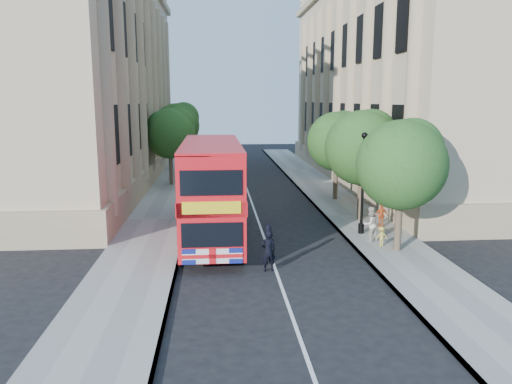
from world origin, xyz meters
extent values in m
plane|color=black|center=(0.00, 0.00, 0.00)|extent=(120.00, 120.00, 0.00)
cube|color=gray|center=(5.75, 10.00, 0.06)|extent=(3.50, 80.00, 0.12)
cube|color=gray|center=(-5.75, 10.00, 0.06)|extent=(3.50, 80.00, 0.12)
cube|color=tan|center=(13.80, 24.00, 9.00)|extent=(12.00, 38.00, 18.00)
cube|color=tan|center=(-13.80, 24.00, 9.00)|extent=(12.00, 38.00, 18.00)
cylinder|color=#473828|center=(5.80, 3.00, 1.43)|extent=(0.32, 0.32, 2.86)
sphere|color=#194C1F|center=(5.80, 3.00, 4.03)|extent=(4.00, 4.00, 4.00)
sphere|color=#194C1F|center=(6.40, 3.40, 4.68)|extent=(2.80, 2.80, 2.80)
sphere|color=#194C1F|center=(5.30, 2.70, 4.55)|extent=(2.60, 2.60, 2.60)
cylinder|color=#473828|center=(5.80, 9.00, 1.50)|extent=(0.32, 0.32, 2.99)
sphere|color=#194C1F|center=(5.80, 9.00, 4.22)|extent=(4.20, 4.20, 4.20)
sphere|color=#194C1F|center=(6.40, 9.40, 4.90)|extent=(2.94, 2.94, 2.94)
sphere|color=#194C1F|center=(5.30, 8.70, 4.76)|extent=(2.73, 2.73, 2.73)
cylinder|color=#473828|center=(5.80, 15.00, 1.45)|extent=(0.32, 0.32, 2.90)
sphere|color=#194C1F|center=(5.80, 15.00, 4.09)|extent=(4.00, 4.00, 4.00)
sphere|color=#194C1F|center=(6.40, 15.40, 4.75)|extent=(2.80, 2.80, 2.80)
sphere|color=#194C1F|center=(5.30, 14.70, 4.62)|extent=(2.60, 2.60, 2.60)
cylinder|color=#473828|center=(-6.00, 22.00, 1.50)|extent=(0.32, 0.32, 2.99)
sphere|color=#194C1F|center=(-6.00, 22.00, 4.22)|extent=(4.00, 4.00, 4.00)
sphere|color=#194C1F|center=(-5.40, 22.40, 4.90)|extent=(2.80, 2.80, 2.80)
sphere|color=#194C1F|center=(-6.50, 21.70, 4.76)|extent=(2.60, 2.60, 2.60)
cylinder|color=#473828|center=(-6.00, 30.00, 1.58)|extent=(0.32, 0.32, 3.17)
sphere|color=#194C1F|center=(-6.00, 30.00, 4.46)|extent=(4.20, 4.20, 4.20)
sphere|color=#194C1F|center=(-5.40, 30.40, 5.18)|extent=(2.94, 2.94, 2.94)
sphere|color=#194C1F|center=(-6.50, 29.70, 5.04)|extent=(2.73, 2.73, 2.73)
cylinder|color=black|center=(5.00, 6.00, 0.37)|extent=(0.30, 0.30, 0.50)
cylinder|color=black|center=(5.00, 6.00, 2.62)|extent=(0.14, 0.14, 5.00)
sphere|color=black|center=(5.00, 6.00, 5.12)|extent=(0.32, 0.32, 0.32)
cube|color=red|center=(-2.60, 5.74, 2.63)|extent=(2.78, 10.31, 4.28)
cube|color=black|center=(-2.60, 5.74, 1.68)|extent=(2.84, 9.66, 0.98)
cube|color=black|center=(-2.60, 5.74, 3.74)|extent=(2.84, 9.66, 0.98)
cube|color=yellow|center=(-2.56, 0.59, 2.76)|extent=(2.28, 0.10, 0.49)
cylinder|color=black|center=(-3.80, 2.10, 0.54)|extent=(0.31, 1.09, 1.08)
cylinder|color=black|center=(-1.35, 2.12, 0.54)|extent=(0.31, 1.09, 1.08)
cylinder|color=black|center=(-3.85, 9.15, 0.54)|extent=(0.31, 1.09, 1.08)
cylinder|color=black|center=(-1.40, 9.16, 0.54)|extent=(0.31, 1.09, 1.08)
cube|color=black|center=(-3.01, 9.39, 1.35)|extent=(2.12, 1.93, 2.11)
cube|color=black|center=(-3.06, 8.54, 1.60)|extent=(1.81, 0.22, 0.70)
cube|color=black|center=(-2.86, 11.60, 1.55)|extent=(2.22, 3.34, 2.51)
cube|color=black|center=(-2.90, 10.99, 0.35)|extent=(2.12, 4.92, 0.25)
cylinder|color=black|center=(-3.91, 9.35, 0.40)|extent=(0.27, 0.82, 0.80)
cylinder|color=black|center=(-2.11, 9.23, 0.40)|extent=(0.27, 0.82, 0.80)
cylinder|color=black|center=(-3.69, 12.66, 0.40)|extent=(0.27, 0.82, 0.80)
cylinder|color=black|center=(-1.89, 12.54, 0.40)|extent=(0.27, 0.82, 0.80)
imported|color=black|center=(-0.31, 1.00, 0.84)|extent=(0.67, 0.50, 1.69)
imported|color=beige|center=(5.00, 4.54, 0.97)|extent=(1.02, 0.92, 1.70)
imported|color=orange|center=(6.44, 7.17, 0.75)|extent=(0.77, 0.40, 1.26)
imported|color=gold|center=(5.28, 3.70, 0.59)|extent=(0.66, 0.46, 0.93)
camera|label=1|loc=(-2.36, -18.27, 6.86)|focal=35.00mm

